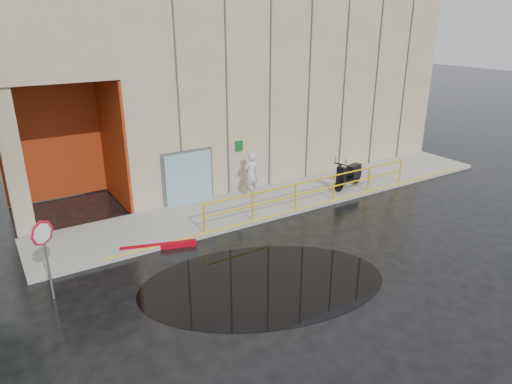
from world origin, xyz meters
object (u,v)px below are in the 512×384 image
Objects in this scene: scooter at (349,168)px; red_curb at (159,247)px; person at (251,174)px; stop_sign at (44,242)px.

red_curb is (-8.83, -0.79, -0.90)m from scooter.
red_curb is (-4.85, -2.25, -0.95)m from person.
scooter is at bearing 5.14° from red_curb.
person is at bearing 144.27° from scooter.
person reaches higher than red_curb.
scooter is 12.35m from stop_sign.
stop_sign reaches higher than person.
person is 0.79× the size of stop_sign.
person is 5.43m from red_curb.
stop_sign is at bearing 173.56° from scooter.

